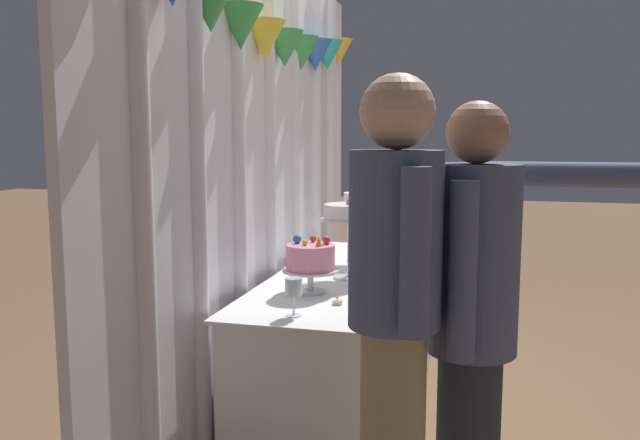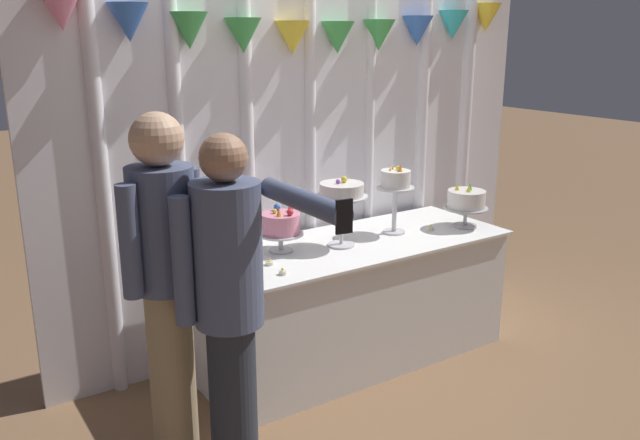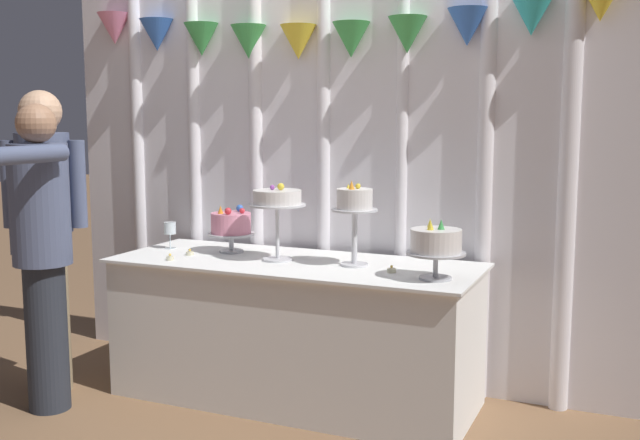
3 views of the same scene
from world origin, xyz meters
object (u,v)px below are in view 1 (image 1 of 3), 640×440
cake_display_leftmost (311,259)px  guest_man_dark_suit (394,312)px  cake_display_midleft (350,217)px  wine_glass (294,288)px  cake_display_rightmost (397,223)px  tealight_near_left (337,302)px  tealight_far_left (375,305)px  tealight_near_right (381,254)px  cake_display_midright (360,208)px  cake_table (350,345)px  guest_man_pink_jacket (475,317)px

cake_display_leftmost → guest_man_dark_suit: size_ratio=0.16×
cake_display_leftmost → cake_display_midleft: (0.34, -0.11, 0.16)m
wine_glass → guest_man_dark_suit: 0.67m
cake_display_rightmost → tealight_near_left: bearing=177.5°
tealight_far_left → tealight_near_right: (1.18, 0.17, -0.00)m
cake_display_rightmost → tealight_far_left: 1.43m
cake_display_rightmost → guest_man_dark_suit: bearing=-172.4°
cake_display_rightmost → cake_display_midright: bearing=162.3°
cake_display_leftmost → cake_table: bearing=-12.1°
tealight_near_left → tealight_near_right: 1.16m
tealight_near_left → cake_display_rightmost: bearing=-2.5°
cake_table → cake_display_midright: bearing=2.9°
wine_glass → cake_display_rightmost: bearing=-6.6°
cake_display_midright → cake_display_leftmost: bearing=174.3°
cake_display_leftmost → guest_man_pink_jacket: 1.00m
tealight_far_left → tealight_near_left: bearing=84.9°
guest_man_dark_suit → guest_man_pink_jacket: bearing=-51.8°
cake_display_midleft → wine_glass: bearing=174.5°
tealight_far_left → tealight_near_right: same height
cake_display_leftmost → wine_glass: size_ratio=1.74×
cake_display_leftmost → guest_man_pink_jacket: bearing=-132.4°
cake_table → cake_display_midright: cake_display_midright is taller
cake_display_midleft → cake_display_midright: size_ratio=0.93×
wine_glass → tealight_near_right: bearing=-5.2°
cake_display_midright → tealight_far_left: 1.03m
wine_glass → tealight_near_right: 1.39m
cake_display_rightmost → cake_display_leftmost: bearing=169.7°
tealight_near_left → guest_man_pink_jacket: guest_man_pink_jacket is taller
cake_display_midleft → tealight_near_left: bearing=-173.6°
cake_display_midright → tealight_far_left: (-0.95, -0.25, -0.30)m
tealight_near_right → cake_display_leftmost: bearing=170.8°
tealight_far_left → tealight_near_left: same height
cake_table → guest_man_pink_jacket: size_ratio=1.24×
cake_display_midleft → cake_table: bearing=8.6°
tealight_near_right → guest_man_pink_jacket: 1.77m
cake_table → guest_man_pink_jacket: bearing=-149.8°
cake_display_leftmost → tealight_near_left: bearing=-135.6°
cake_display_leftmost → wine_glass: bearing=-174.6°
cake_display_midright → guest_man_pink_jacket: bearing=-155.3°
wine_glass → tealight_near_right: size_ratio=3.48×
cake_display_rightmost → wine_glass: 1.63m
cake_display_leftmost → cake_display_rightmost: bearing=-10.3°
cake_table → wine_glass: (-0.82, 0.06, 0.49)m
cake_display_leftmost → guest_man_dark_suit: (-0.86, -0.50, 0.02)m
cake_table → guest_man_dark_suit: bearing=-162.5°
wine_glass → guest_man_dark_suit: (-0.48, -0.47, 0.06)m
guest_man_dark_suit → cake_display_midleft: bearing=18.2°
cake_display_rightmost → guest_man_pink_jacket: (-1.91, -0.52, -0.04)m
cake_display_rightmost → guest_man_dark_suit: (-2.09, -0.28, 0.01)m
cake_table → tealight_far_left: (-0.62, -0.24, 0.39)m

